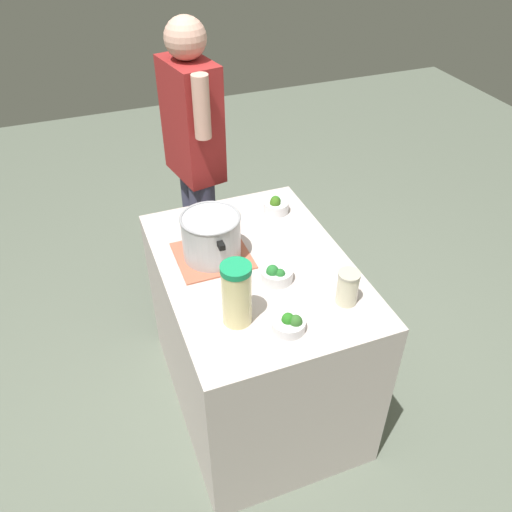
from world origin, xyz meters
name	(u,v)px	position (x,y,z in m)	size (l,w,h in m)	color
ground_plane	(256,394)	(0.00, 0.00, 0.00)	(8.00, 8.00, 0.00)	#616A5A
counter_slab	(256,336)	(0.00, 0.00, 0.43)	(1.10, 0.78, 0.87)	beige
dish_cloth	(213,256)	(0.12, 0.15, 0.87)	(0.30, 0.31, 0.01)	#B76047
cooking_pot	(211,236)	(0.12, 0.15, 0.98)	(0.32, 0.25, 0.20)	#B7B7BC
lemonade_pitcher	(237,294)	(-0.28, 0.18, 1.00)	(0.11, 0.11, 0.26)	beige
mason_jar	(348,288)	(-0.33, -0.25, 0.94)	(0.09, 0.09, 0.14)	beige
broccoli_bowl_front	(276,274)	(-0.12, -0.04, 0.90)	(0.13, 0.13, 0.08)	silver
broccoli_bowl_center	(276,206)	(0.35, -0.24, 0.90)	(0.12, 0.12, 0.09)	silver
broccoli_bowl_back	(289,324)	(-0.39, 0.02, 0.89)	(0.12, 0.12, 0.07)	silver
person_cook	(195,163)	(0.86, 0.02, 0.92)	(0.50, 0.26, 1.66)	#43425E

